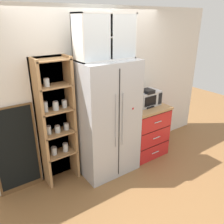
# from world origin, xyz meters

# --- Properties ---
(ground_plane) EXTENTS (10.75, 10.75, 0.00)m
(ground_plane) POSITION_xyz_m (0.00, 0.00, 0.00)
(ground_plane) COLOR olive
(wall_back_cream) EXTENTS (5.05, 0.10, 2.55)m
(wall_back_cream) POSITION_xyz_m (0.00, 0.40, 1.27)
(wall_back_cream) COLOR silver
(wall_back_cream) RESTS_ON ground
(refrigerator) EXTENTS (0.90, 0.66, 1.82)m
(refrigerator) POSITION_xyz_m (0.00, 0.03, 0.91)
(refrigerator) COLOR #B7BABF
(refrigerator) RESTS_ON ground
(pantry_shelf_column) EXTENTS (0.53, 0.31, 1.91)m
(pantry_shelf_column) POSITION_xyz_m (-0.74, 0.27, 0.98)
(pantry_shelf_column) COLOR brown
(pantry_shelf_column) RESTS_ON ground
(counter_cabinet) EXTENTS (0.73, 0.63, 0.93)m
(counter_cabinet) POSITION_xyz_m (0.84, 0.05, 0.47)
(counter_cabinet) COLOR red
(counter_cabinet) RESTS_ON ground
(microwave) EXTENTS (0.44, 0.33, 0.26)m
(microwave) POSITION_xyz_m (0.89, 0.10, 1.06)
(microwave) COLOR #B7BABF
(microwave) RESTS_ON counter_cabinet
(coffee_maker) EXTENTS (0.17, 0.20, 0.31)m
(coffee_maker) POSITION_xyz_m (0.84, 0.06, 1.09)
(coffee_maker) COLOR black
(coffee_maker) RESTS_ON counter_cabinet
(mug_charcoal) EXTENTS (0.12, 0.09, 0.08)m
(mug_charcoal) POSITION_xyz_m (0.60, 0.11, 0.98)
(mug_charcoal) COLOR #2D2D33
(mug_charcoal) RESTS_ON counter_cabinet
(mug_red) EXTENTS (0.12, 0.09, 0.09)m
(mug_red) POSITION_xyz_m (0.84, 0.02, 0.98)
(mug_red) COLOR red
(mug_red) RESTS_ON counter_cabinet
(bottle_green) EXTENTS (0.06, 0.06, 0.29)m
(bottle_green) POSITION_xyz_m (0.84, 0.10, 1.06)
(bottle_green) COLOR #285B33
(bottle_green) RESTS_ON counter_cabinet
(bottle_clear) EXTENTS (0.06, 0.06, 0.28)m
(bottle_clear) POSITION_xyz_m (0.84, 0.14, 1.06)
(bottle_clear) COLOR silver
(bottle_clear) RESTS_ON counter_cabinet
(upper_cabinet) EXTENTS (0.86, 0.32, 0.61)m
(upper_cabinet) POSITION_xyz_m (-0.00, 0.08, 2.13)
(upper_cabinet) COLOR silver
(upper_cabinet) RESTS_ON refrigerator
(chalkboard_menu) EXTENTS (0.60, 0.04, 1.31)m
(chalkboard_menu) POSITION_xyz_m (-1.32, 0.33, 0.66)
(chalkboard_menu) COLOR brown
(chalkboard_menu) RESTS_ON ground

